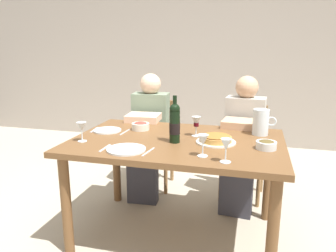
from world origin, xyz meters
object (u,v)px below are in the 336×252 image
wine_glass_centre (226,146)px  wine_glass_spare (196,123)px  dining_table (177,152)px  dinner_plate_left_setting (126,149)px  salad_bowl (141,126)px  water_pitcher (261,124)px  wine_bottle (174,123)px  chair_left (154,137)px  dinner_plate_right_setting (107,130)px  chair_right (245,144)px  wine_glass_right_diner (82,128)px  diner_right (242,139)px  diner_left (148,132)px  baked_tart (216,139)px  olive_bowl (266,144)px  wine_glass_left_diner (203,141)px

wine_glass_centre → wine_glass_spare: size_ratio=0.95×
dining_table → dinner_plate_left_setting: size_ratio=5.91×
salad_bowl → wine_glass_spare: wine_glass_spare is taller
wine_glass_spare → water_pitcher: bearing=19.6°
dining_table → wine_glass_centre: wine_glass_centre is taller
dining_table → wine_bottle: (-0.00, -0.07, 0.23)m
chair_left → water_pitcher: bearing=145.2°
water_pitcher → dinner_plate_right_setting: bearing=-170.2°
water_pitcher → chair_right: size_ratio=0.22×
wine_glass_right_diner → diner_right: bearing=39.1°
chair_right → water_pitcher: bearing=106.9°
diner_left → diner_right: 0.88m
baked_tart → chair_right: chair_right is taller
water_pitcher → diner_left: bearing=159.5°
dining_table → salad_bowl: (-0.35, 0.20, 0.13)m
water_pitcher → dinner_plate_right_setting: size_ratio=0.90×
salad_bowl → chair_left: bearing=98.6°
water_pitcher → wine_glass_centre: size_ratio=1.38×
wine_bottle → wine_glass_centre: wine_bottle is taller
wine_bottle → wine_glass_spare: wine_bottle is taller
wine_bottle → baked_tart: size_ratio=1.19×
diner_right → dinner_plate_left_setting: bearing=60.1°
dining_table → olive_bowl: size_ratio=11.32×
wine_glass_spare → chair_right: size_ratio=0.17×
baked_tart → chair_left: 1.21m
wine_glass_right_diner → baked_tart: bearing=13.0°
wine_glass_spare → chair_left: (-0.57, 0.78, -0.37)m
wine_glass_centre → diner_left: diner_left is taller
dinner_plate_left_setting → chair_right: size_ratio=0.29×
dinner_plate_left_setting → dining_table: bearing=51.6°
diner_left → diner_right: same height
wine_bottle → wine_glass_spare: 0.23m
wine_bottle → chair_right: (0.46, 0.96, -0.40)m
dining_table → wine_glass_spare: size_ratio=10.07×
wine_glass_spare → chair_right: 0.91m
wine_glass_centre → chair_right: wine_glass_centre is taller
dinner_plate_right_setting → chair_right: 1.34m
wine_glass_left_diner → baked_tart: bearing=81.9°
water_pitcher → chair_left: water_pitcher is taller
diner_left → olive_bowl: bearing=141.1°
dining_table → water_pitcher: 0.67m
wine_bottle → diner_right: bearing=58.6°
chair_left → diner_left: 0.26m
dinner_plate_right_setting → diner_right: bearing=28.7°
dinner_plate_right_setting → chair_right: bearing=37.3°
wine_glass_centre → wine_glass_spare: 0.58m
wine_glass_spare → diner_left: (-0.56, 0.55, -0.25)m
chair_right → diner_right: size_ratio=0.75×
diner_left → wine_glass_left_diner: bearing=120.5°
diner_right → wine_glass_right_diner: bearing=44.6°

